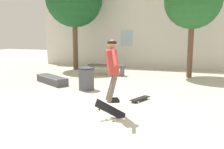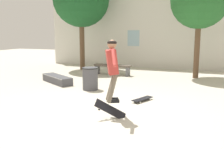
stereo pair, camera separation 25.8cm
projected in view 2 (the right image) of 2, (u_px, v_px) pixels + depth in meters
The scene contains 9 objects.
ground_plane at pixel (97, 112), 6.44m from camera, with size 40.00×40.00×0.00m, color beige.
building_backdrop at pixel (161, 26), 13.97m from camera, with size 14.41×0.52×5.91m.
tree_right at pixel (200, 0), 10.69m from camera, with size 2.50×2.50×4.67m.
park_bench at pixel (112, 67), 11.99m from camera, with size 1.85×0.45×0.50m.
skate_ledge at pixel (57, 79), 10.10m from camera, with size 1.79×1.35×0.30m.
trash_bin at pixel (90, 78), 8.86m from camera, with size 0.59×0.59×0.80m.
skater at pixel (112, 65), 5.78m from camera, with size 0.61×1.08×1.46m.
skateboard_flipping at pixel (110, 110), 5.90m from camera, with size 0.61×0.54×0.57m.
skateboard_resting at pixel (143, 99), 7.43m from camera, with size 0.51×0.81×0.08m.
Camera 2 is at (2.60, -5.63, 2.01)m, focal length 40.00 mm.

